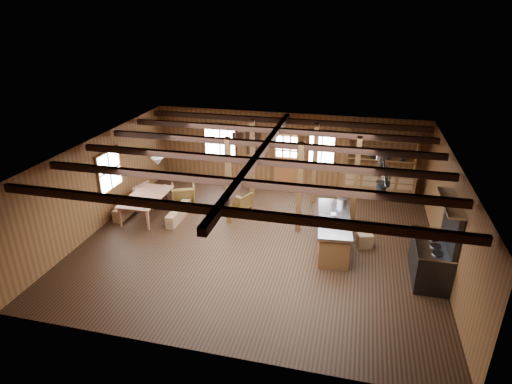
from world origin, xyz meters
TOP-DOWN VIEW (x-y plane):
  - room at (0.00, 0.00)m, footprint 10.04×9.04m
  - ceiling_joists at (0.00, 0.18)m, footprint 9.80×8.82m
  - timber_posts at (0.52, 2.08)m, footprint 3.95×2.35m
  - back_door at (0.00, 4.45)m, footprint 1.02×0.08m
  - window_back_left at (-2.60, 4.46)m, footprint 1.32×0.06m
  - window_back_right at (1.30, 4.46)m, footprint 1.02×0.06m
  - window_left at (-4.96, 0.50)m, footprint 0.14×1.24m
  - notice_boards at (-1.50, 4.46)m, footprint 1.08×0.03m
  - back_counter at (3.40, 4.20)m, footprint 2.55×0.60m
  - pendant_lamps at (-2.25, 1.00)m, footprint 1.86×2.36m
  - pot_rack at (3.25, 0.29)m, footprint 0.45×3.00m
  - kitchen_island at (2.11, 0.22)m, footprint 1.12×2.57m
  - step_stool at (3.00, 0.44)m, footprint 0.54×0.45m
  - commercial_range at (4.64, -0.73)m, footprint 0.90×1.75m
  - dining_table at (-3.90, 0.78)m, footprint 1.17×2.04m
  - bench_wall at (-4.65, 0.78)m, footprint 0.28×1.49m
  - bench_aisle at (-2.85, 0.78)m, footprint 0.27×1.45m
  - armchair_a at (-3.12, 1.88)m, footprint 1.04×1.05m
  - armchair_b at (-1.14, 1.98)m, footprint 0.89×0.90m
  - armchair_c at (-4.20, 1.55)m, footprint 0.97×0.99m
  - counter_pot at (2.25, 1.17)m, footprint 0.30×0.30m
  - bowl at (2.05, 0.33)m, footprint 0.23×0.23m

SIDE VIEW (x-z plane):
  - bench_aisle at x=-2.85m, z-range 0.00..0.40m
  - bench_wall at x=-4.65m, z-range 0.00..0.41m
  - step_stool at x=3.00m, z-range 0.00..0.41m
  - armchair_b at x=-1.14m, z-range 0.00..0.63m
  - dining_table at x=-3.90m, z-range 0.00..0.71m
  - armchair_a at x=-3.12m, z-range 0.00..0.73m
  - armchair_c at x=-4.20m, z-range 0.00..0.75m
  - kitchen_island at x=2.11m, z-range -0.12..1.08m
  - back_counter at x=3.40m, z-range -0.62..1.83m
  - commercial_range at x=4.64m, z-range -0.40..1.76m
  - back_door at x=0.00m, z-range -0.19..1.96m
  - bowl at x=2.05m, z-range 0.94..1.00m
  - counter_pot at x=2.25m, z-range 0.94..1.12m
  - room at x=0.00m, z-range -0.02..2.82m
  - timber_posts at x=0.52m, z-range 0.00..2.80m
  - window_back_left at x=-2.60m, z-range 0.94..2.26m
  - window_back_right at x=1.30m, z-range 0.94..2.26m
  - window_left at x=-4.96m, z-range 0.94..2.26m
  - notice_boards at x=-1.50m, z-range 1.19..2.09m
  - pendant_lamps at x=-2.25m, z-range 1.92..2.58m
  - pot_rack at x=3.25m, z-range 2.05..2.51m
  - ceiling_joists at x=0.00m, z-range 2.59..2.77m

